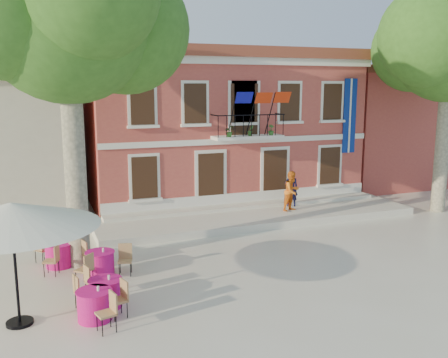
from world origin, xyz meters
TOP-DOWN VIEW (x-y plane):
  - ground at (0.00, 0.00)m, footprint 90.00×90.00m
  - main_building at (2.00, 9.99)m, footprint 13.50×9.59m
  - neighbor_east at (14.00, 11.00)m, footprint 9.40×9.40m
  - terrace at (2.00, 4.40)m, footprint 14.00×3.40m
  - plane_tree_west at (-5.75, 1.36)m, footprint 5.37×5.37m
  - patio_umbrella at (-7.52, -2.38)m, footprint 4.11×4.11m
  - pedestrian_navy at (3.96, 4.99)m, footprint 0.70×0.58m
  - pedestrian_orange at (3.57, 4.23)m, footprint 1.05×0.94m
  - cafe_table_0 at (-5.26, 0.14)m, footprint 1.81×1.81m
  - cafe_table_1 at (-5.77, -2.81)m, footprint 0.90×1.96m
  - cafe_table_2 at (-5.42, -2.16)m, footprint 0.93×1.96m
  - cafe_table_3 at (-6.39, 1.44)m, footprint 1.75×1.85m

SIDE VIEW (x-z plane):
  - ground at x=0.00m, z-range 0.00..0.00m
  - terrace at x=2.00m, z-range 0.00..0.30m
  - cafe_table_1 at x=-5.77m, z-range -0.05..0.90m
  - cafe_table_2 at x=-5.42m, z-range -0.05..0.90m
  - cafe_table_0 at x=-5.26m, z-range -0.05..0.90m
  - cafe_table_3 at x=-6.39m, z-range -0.05..0.90m
  - pedestrian_navy at x=3.96m, z-range 0.30..1.95m
  - pedestrian_orange at x=3.57m, z-range 0.30..2.07m
  - patio_umbrella at x=-7.52m, z-range 1.22..4.27m
  - neighbor_east at x=14.00m, z-range 0.02..6.42m
  - main_building at x=2.00m, z-range 0.03..7.53m
  - plane_tree_west at x=-5.75m, z-range 2.50..13.04m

